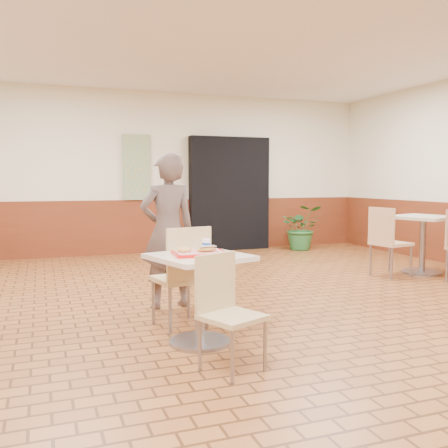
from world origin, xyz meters
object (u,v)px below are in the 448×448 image
object	(u,v)px
main_table	(200,284)
chair_second_left	(387,238)
serving_tray	(199,253)
potted_plant	(302,227)
customer	(168,231)
ring_donut	(184,250)
long_john_donut	(207,249)
second_table	(423,235)
paper_cup	(206,244)
chair_main_back	(183,272)
chair_main_front	(226,306)

from	to	relation	value
main_table	chair_second_left	size ratio (longest dim) A/B	0.76
main_table	serving_tray	xyz separation A→B (m)	(0.00, 0.00, 0.26)
potted_plant	customer	bearing A→B (deg)	-135.74
serving_tray	main_table	bearing A→B (deg)	-165.96
chair_second_left	ring_donut	bearing A→B (deg)	107.91
long_john_donut	ring_donut	bearing A→B (deg)	159.68
second_table	paper_cup	bearing A→B (deg)	-155.34
chair_main_back	long_john_donut	distance (m)	0.56
chair_main_back	potted_plant	size ratio (longest dim) A/B	1.07
ring_donut	potted_plant	bearing A→B (deg)	51.63
customer	second_table	bearing A→B (deg)	-174.90
paper_cup	main_table	bearing A→B (deg)	-133.96
chair_main_front	chair_second_left	distance (m)	4.17
paper_cup	second_table	xyz separation A→B (m)	(3.93, 1.80, -0.25)
second_table	potted_plant	world-z (taller)	potted_plant
potted_plant	chair_second_left	bearing A→B (deg)	-94.28
customer	second_table	distance (m)	4.03
serving_tray	chair_second_left	size ratio (longest dim) A/B	0.44
long_john_donut	chair_second_left	distance (m)	3.83
customer	potted_plant	size ratio (longest dim) A/B	1.86
chair_main_front	second_table	world-z (taller)	second_table
chair_main_back	paper_cup	world-z (taller)	chair_main_back
main_table	potted_plant	world-z (taller)	potted_plant
customer	potted_plant	bearing A→B (deg)	-139.74
ring_donut	long_john_donut	distance (m)	0.19
customer	chair_main_front	bearing A→B (deg)	84.93
customer	second_table	xyz separation A→B (m)	(3.97, 0.64, -0.25)
serving_tray	ring_donut	distance (m)	0.13
chair_second_left	chair_main_back	bearing A→B (deg)	102.84
ring_donut	paper_cup	world-z (taller)	paper_cup
paper_cup	chair_second_left	world-z (taller)	chair_second_left
chair_second_left	potted_plant	distance (m)	2.83
long_john_donut	chair_second_left	bearing A→B (deg)	29.99
ring_donut	long_john_donut	xyz separation A→B (m)	(0.18, -0.07, 0.01)
customer	potted_plant	world-z (taller)	customer
chair_main_back	chair_main_front	bearing A→B (deg)	80.04
chair_main_front	paper_cup	xyz separation A→B (m)	(0.08, 0.69, 0.36)
main_table	chair_second_left	bearing A→B (deg)	29.17
chair_main_front	long_john_donut	xyz separation A→B (m)	(0.05, 0.57, 0.33)
potted_plant	paper_cup	bearing A→B (deg)	-127.10
main_table	chair_second_left	world-z (taller)	chair_second_left
chair_main_back	second_table	bearing A→B (deg)	-171.32
chair_main_front	second_table	distance (m)	4.72
chair_main_front	potted_plant	xyz separation A→B (m)	(3.57, 5.30, -0.02)
chair_main_front	potted_plant	world-z (taller)	potted_plant
chair_main_front	ring_donut	distance (m)	0.72
main_table	ring_donut	distance (m)	0.31
main_table	second_table	bearing A→B (deg)	25.27
long_john_donut	second_table	distance (m)	4.41
customer	long_john_donut	distance (m)	1.29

